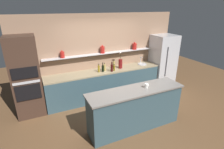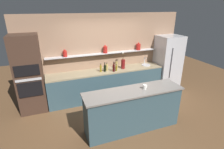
% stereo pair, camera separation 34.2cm
% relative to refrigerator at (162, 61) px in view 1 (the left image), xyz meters
% --- Properties ---
extents(ground_plane, '(12.00, 12.00, 0.00)m').
position_rel_refrigerator_xyz_m(ground_plane, '(-2.20, -1.20, -0.93)').
color(ground_plane, brown).
extents(back_wall_unit, '(5.20, 0.28, 2.60)m').
position_rel_refrigerator_xyz_m(back_wall_unit, '(-2.20, 0.40, 0.37)').
color(back_wall_unit, '#937056').
rests_on(back_wall_unit, ground_plane).
extents(back_counter_unit, '(3.67, 0.62, 0.92)m').
position_rel_refrigerator_xyz_m(back_counter_unit, '(-2.25, 0.04, -0.47)').
color(back_counter_unit, '#334C56').
rests_on(back_counter_unit, ground_plane).
extents(island_counter, '(2.32, 0.61, 1.02)m').
position_rel_refrigerator_xyz_m(island_counter, '(-2.20, -1.69, -0.42)').
color(island_counter, '#334C56').
rests_on(island_counter, ground_plane).
extents(refrigerator, '(0.79, 0.73, 1.87)m').
position_rel_refrigerator_xyz_m(refrigerator, '(0.00, 0.00, 0.00)').
color(refrigerator, '#B7B7BC').
rests_on(refrigerator, ground_plane).
extents(oven_tower, '(0.70, 0.64, 2.14)m').
position_rel_refrigerator_xyz_m(oven_tower, '(-4.45, 0.04, 0.14)').
color(oven_tower, '#3D281E').
rests_on(oven_tower, ground_plane).
extents(flower_vase, '(0.13, 0.16, 0.55)m').
position_rel_refrigerator_xyz_m(flower_vase, '(-1.71, 0.02, 0.17)').
color(flower_vase, maroon).
rests_on(flower_vase, back_counter_unit).
extents(sink_fixture, '(0.30, 0.30, 0.25)m').
position_rel_refrigerator_xyz_m(sink_fixture, '(-0.85, 0.05, 0.01)').
color(sink_fixture, '#B7B7BC').
rests_on(sink_fixture, back_counter_unit).
extents(bottle_wine_0, '(0.07, 0.07, 0.29)m').
position_rel_refrigerator_xyz_m(bottle_wine_0, '(-2.35, -0.04, 0.09)').
color(bottle_wine_0, black).
rests_on(bottle_wine_0, back_counter_unit).
extents(bottle_spirit_1, '(0.07, 0.07, 0.25)m').
position_rel_refrigerator_xyz_m(bottle_spirit_1, '(-2.26, 0.01, 0.09)').
color(bottle_spirit_1, tan).
rests_on(bottle_spirit_1, back_counter_unit).
extents(bottle_spirit_2, '(0.07, 0.07, 0.28)m').
position_rel_refrigerator_xyz_m(bottle_spirit_2, '(-1.90, 0.08, 0.10)').
color(bottle_spirit_2, tan).
rests_on(bottle_spirit_2, back_counter_unit).
extents(bottle_oil_3, '(0.06, 0.06, 0.26)m').
position_rel_refrigerator_xyz_m(bottle_oil_3, '(-2.47, -0.03, 0.09)').
color(bottle_oil_3, olive).
rests_on(bottle_oil_3, back_counter_unit).
extents(bottle_oil_4, '(0.05, 0.05, 0.21)m').
position_rel_refrigerator_xyz_m(bottle_oil_4, '(-1.99, -0.11, 0.07)').
color(bottle_oil_4, brown).
rests_on(bottle_oil_4, back_counter_unit).
extents(bottle_wine_5, '(0.07, 0.07, 0.31)m').
position_rel_refrigerator_xyz_m(bottle_wine_5, '(-2.09, -0.14, 0.10)').
color(bottle_wine_5, '#380C0C').
rests_on(bottle_wine_5, back_counter_unit).
extents(coffee_mug, '(0.11, 0.09, 0.10)m').
position_rel_refrigerator_xyz_m(coffee_mug, '(-1.93, -1.71, 0.14)').
color(coffee_mug, silver).
rests_on(coffee_mug, island_counter).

